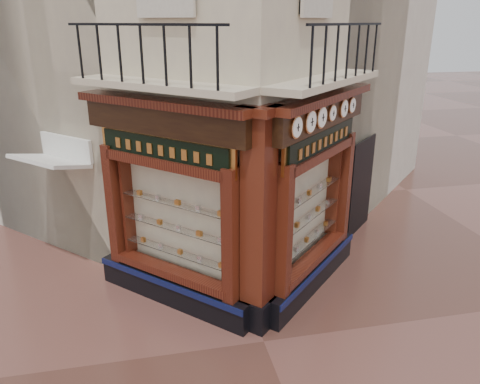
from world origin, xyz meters
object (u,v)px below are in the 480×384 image
object	(u,v)px
clock_e	(344,108)
signboard_left	(163,150)
clock_c	(321,117)
clock_f	(352,105)
awning	(65,265)
signboard_right	(322,141)
clock_b	(310,122)
corner_pilaster	(258,227)
clock_a	(296,127)
clock_d	(332,113)

from	to	relation	value
clock_e	signboard_left	size ratio (longest dim) A/B	0.17
clock_c	clock_e	bearing A→B (deg)	0.00
clock_f	awning	xyz separation A→B (m)	(-6.07, 1.30, -3.62)
clock_e	signboard_right	size ratio (longest dim) A/B	0.17
clock_b	signboard_right	xyz separation A→B (m)	(0.50, 0.66, -0.52)
corner_pilaster	clock_a	distance (m)	1.78
clock_c	clock_d	xyz separation A→B (m)	(0.34, 0.34, -0.00)
clock_b	clock_f	distance (m)	1.94
signboard_left	clock_f	bearing A→B (deg)	-124.31
clock_c	awning	size ratio (longest dim) A/B	0.25
corner_pilaster	clock_b	bearing A→B (deg)	-24.58
corner_pilaster	awning	bearing A→B (deg)	95.96
clock_a	clock_c	bearing A→B (deg)	0.00
clock_a	signboard_left	xyz separation A→B (m)	(-2.06, 1.02, -0.52)
clock_c	clock_d	world-z (taller)	clock_c
clock_e	clock_f	xyz separation A→B (m)	(0.31, 0.31, -0.00)
clock_d	clock_e	xyz separation A→B (m)	(0.40, 0.40, 0.00)
clock_e	signboard_left	xyz separation A→B (m)	(-3.48, -0.40, -0.52)
clock_d	signboard_right	distance (m)	0.54
awning	clock_a	bearing A→B (deg)	-170.06
clock_b	clock_c	distance (m)	0.45
clock_b	signboard_right	world-z (taller)	clock_b
signboard_left	awning	bearing A→B (deg)	3.46
clock_a	clock_e	xyz separation A→B (m)	(1.43, 1.43, 0.00)
signboard_left	clock_d	bearing A→B (deg)	-135.00
signboard_left	clock_e	bearing A→B (deg)	-128.39
clock_e	clock_a	bearing A→B (deg)	180.00
corner_pilaster	clock_e	world-z (taller)	corner_pilaster
clock_a	clock_b	xyz separation A→B (m)	(0.37, 0.37, 0.00)
clock_b	signboard_left	bearing A→B (deg)	119.86
corner_pilaster	signboard_right	distance (m)	2.12
awning	signboard_left	bearing A→B (deg)	-176.54
corner_pilaster	signboard_left	world-z (taller)	corner_pilaster
clock_a	clock_c	distance (m)	0.97
clock_e	signboard_left	world-z (taller)	clock_e
clock_a	clock_b	world-z (taller)	clock_b
awning	signboard_right	xyz separation A→B (m)	(5.20, -2.02, 3.10)
clock_a	clock_e	size ratio (longest dim) A/B	1.02
clock_d	clock_a	bearing A→B (deg)	180.00
clock_d	clock_e	size ratio (longest dim) A/B	0.85
clock_d	signboard_right	world-z (taller)	clock_d
clock_d	clock_c	bearing A→B (deg)	180.00
awning	signboard_right	bearing A→B (deg)	-156.20
corner_pilaster	clock_c	distance (m)	2.21
awning	signboard_left	world-z (taller)	signboard_left
clock_c	signboard_left	bearing A→B (deg)	128.03
signboard_right	clock_b	bearing A→B (deg)	-172.29
clock_c	clock_d	distance (m)	0.47
clock_a	clock_c	size ratio (longest dim) A/B	0.93
clock_b	awning	distance (m)	6.51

